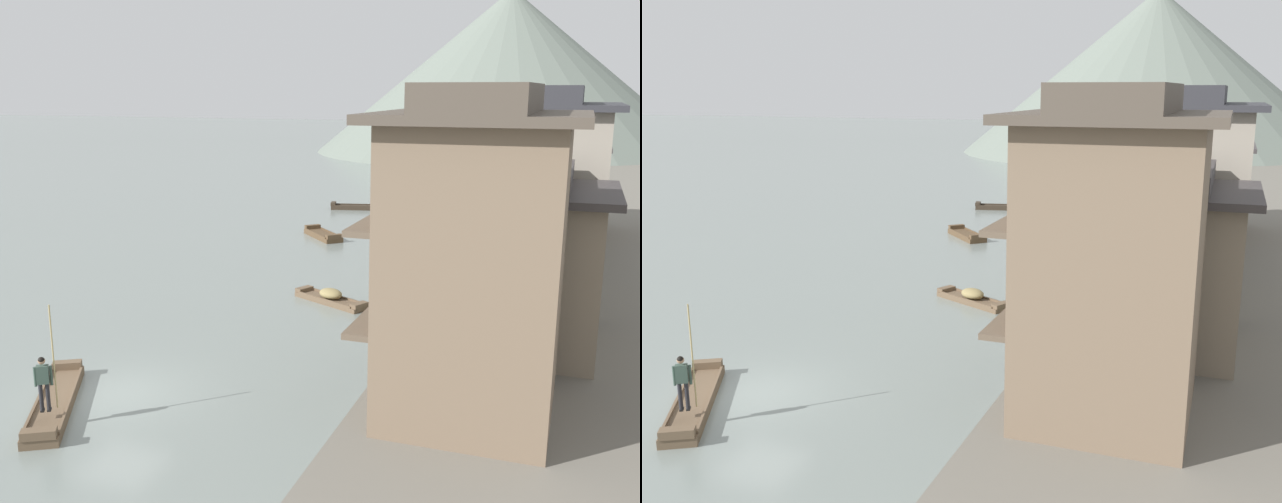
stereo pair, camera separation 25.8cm
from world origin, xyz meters
TOP-DOWN VIEW (x-y plane):
  - ground_plane at (0.00, 0.00)m, footprint 400.00×400.00m
  - riverbank_right at (16.52, 30.00)m, footprint 18.00×110.00m
  - boat_foreground_poled at (-1.18, -1.46)m, footprint 3.55×5.01m
  - boatman_person at (-0.48, -2.59)m, footprint 0.47×0.44m
  - boat_moored_nearest at (0.17, 54.43)m, footprint 4.23×4.41m
  - boat_moored_second at (-2.22, 24.87)m, footprint 3.40×3.52m
  - boat_moored_third at (-3.25, 36.35)m, footprint 4.68×2.09m
  - boat_moored_far at (2.97, 11.52)m, footprint 3.79×2.49m
  - boat_midriver_drifting at (5.73, 31.48)m, footprint 1.06×4.24m
  - boat_midriver_upstream at (5.72, 40.91)m, footprint 1.43×3.91m
  - house_waterfront_nearest at (10.55, 1.12)m, footprint 5.48×5.72m
  - house_waterfront_second at (11.10, 7.13)m, footprint 6.57×5.91m
  - house_waterfront_tall at (11.17, 13.74)m, footprint 6.71×7.24m
  - house_waterfront_narrow at (10.70, 20.97)m, footprint 5.77×6.15m
  - house_waterfront_far at (11.21, 28.70)m, footprint 6.79×8.01m
  - hill_far_west at (1.61, 95.14)m, footprint 56.66×56.66m
  - hill_far_centre at (4.15, 132.59)m, footprint 63.15×63.15m

SIDE VIEW (x-z plane):
  - ground_plane at x=0.00m, z-range 0.00..0.00m
  - boat_midriver_drifting at x=5.73m, z-range -0.08..0.40m
  - boat_moored_nearest at x=0.17m, z-range -0.09..0.42m
  - boat_foreground_poled at x=-1.18m, z-range -0.09..0.42m
  - boat_moored_third at x=-3.25m, z-range -0.09..0.44m
  - boat_moored_second at x=-2.22m, z-range -0.09..0.45m
  - boat_moored_far at x=2.97m, z-range -0.09..0.56m
  - boat_midriver_upstream at x=5.72m, z-range -0.10..0.63m
  - riverbank_right at x=16.52m, z-range 0.00..0.66m
  - boatman_person at x=-0.48m, z-range 0.00..3.04m
  - house_waterfront_far at x=11.21m, z-range 0.58..6.72m
  - house_waterfront_second at x=11.10m, z-range 0.60..6.74m
  - house_waterfront_narrow at x=10.70m, z-range 0.60..6.74m
  - house_waterfront_tall at x=11.17m, z-range 0.58..9.32m
  - house_waterfront_nearest at x=10.55m, z-range 0.60..9.34m
  - hill_far_centre at x=4.15m, z-range 0.00..14.37m
  - hill_far_west at x=1.61m, z-range 0.00..23.48m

